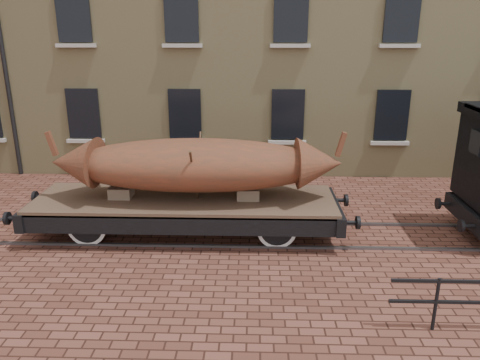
{
  "coord_description": "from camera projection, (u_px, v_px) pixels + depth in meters",
  "views": [
    {
      "loc": [
        -0.13,
        -10.83,
        4.99
      ],
      "look_at": [
        -0.48,
        0.5,
        1.3
      ],
      "focal_mm": 35.0,
      "sensor_mm": 36.0,
      "label": 1
    }
  ],
  "objects": [
    {
      "name": "ground",
      "position": [
        258.0,
        235.0,
        11.83
      ],
      "size": [
        90.0,
        90.0,
        0.0
      ],
      "primitive_type": "plane",
      "color": "#542C21"
    },
    {
      "name": "rail_track",
      "position": [
        258.0,
        234.0,
        11.82
      ],
      "size": [
        30.0,
        1.52,
        0.06
      ],
      "color": "#59595E",
      "rests_on": "ground"
    },
    {
      "name": "flatcar_wagon",
      "position": [
        185.0,
        205.0,
        11.64
      ],
      "size": [
        8.36,
        2.27,
        1.26
      ],
      "color": "brown",
      "rests_on": "ground"
    },
    {
      "name": "iron_boat",
      "position": [
        196.0,
        164.0,
        11.31
      ],
      "size": [
        7.17,
        2.09,
        1.69
      ],
      "color": "brown",
      "rests_on": "flatcar_wagon"
    }
  ]
}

